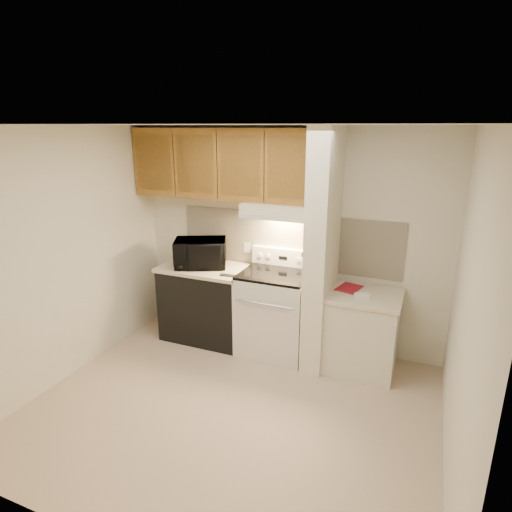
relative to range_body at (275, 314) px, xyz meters
The scene contains 50 objects.
floor 1.24m from the range_body, 90.00° to the right, with size 3.60×3.60×0.00m, color #C3AA8F.
ceiling 2.34m from the range_body, 90.00° to the right, with size 3.60×3.60×0.00m, color white.
wall_back 0.86m from the range_body, 90.00° to the left, with size 3.60×0.02×2.50m, color beige.
wall_left 2.28m from the range_body, 147.31° to the right, with size 0.02×3.00×2.50m, color beige.
wall_right 2.28m from the range_body, 32.69° to the right, with size 0.02×3.00×2.50m, color beige.
backsplash 0.84m from the range_body, 90.00° to the left, with size 2.60×0.02×0.63m, color #FFF2CE.
range_body is the anchor object (origin of this frame).
oven_window 0.32m from the range_body, 90.00° to the right, with size 0.50×0.01×0.30m, color black.
oven_handle 0.44m from the range_body, 90.00° to the right, with size 0.02×0.02×0.65m, color silver.
cooktop 0.48m from the range_body, ahead, with size 0.74×0.64×0.03m, color black.
range_backguard 0.66m from the range_body, 90.00° to the left, with size 0.76×0.08×0.20m, color silver.
range_display 0.64m from the range_body, 90.00° to the left, with size 0.10×0.01×0.04m, color black.
range_knob_left_outer 0.70m from the range_body, 139.40° to the left, with size 0.05×0.05×0.02m, color silver.
range_knob_left_inner 0.66m from the range_body, 126.87° to the left, with size 0.05×0.05×0.02m, color silver.
range_knob_right_inner 0.66m from the range_body, 53.13° to the left, with size 0.05×0.05×0.02m, color silver.
range_knob_right_outer 0.70m from the range_body, 40.60° to the left, with size 0.05×0.05×0.02m, color silver.
dishwasher_front 0.88m from the range_body, behind, with size 1.00×0.63×0.87m, color black.
left_countertop 0.98m from the range_body, behind, with size 1.04×0.67×0.04m, color beige.
spoon_rest 0.69m from the range_body, 158.40° to the right, with size 0.20×0.06×0.01m, color black.
teal_jar 1.11m from the range_body, 166.61° to the left, with size 0.08×0.08×0.09m, color #2D6D65.
outlet 0.86m from the range_body, 146.31° to the left, with size 0.08×0.01×0.12m, color beige.
microwave 1.11m from the range_body, behind, with size 0.59×0.40×0.32m, color black.
partition_pillar 0.94m from the range_body, ahead, with size 0.22×0.70×2.50m, color #F0E9CB.
pillar_trim 0.93m from the range_body, ahead, with size 0.01×0.70×0.04m, color olive.
knife_strip 0.95m from the range_body, ahead, with size 0.02×0.42×0.04m, color black.
knife_blade_a 0.88m from the range_body, 30.14° to the right, with size 0.01×0.04×0.16m, color silver.
knife_handle_a 1.01m from the range_body, 31.14° to the right, with size 0.02×0.02×0.10m, color black.
knife_blade_b 0.85m from the range_body, 21.33° to the right, with size 0.01×0.04×0.18m, color silver.
knife_handle_b 0.99m from the range_body, 18.58° to the right, with size 0.02×0.02×0.10m, color black.
knife_blade_c 0.83m from the range_body, 10.27° to the right, with size 0.01×0.04×0.20m, color silver.
knife_handle_c 0.99m from the range_body, 10.19° to the right, with size 0.02×0.02×0.10m, color black.
knife_blade_d 0.85m from the range_body, ahead, with size 0.01×0.04×0.16m, color silver.
knife_handle_d 0.99m from the range_body, ahead, with size 0.02×0.02×0.10m, color black.
knife_blade_e 0.85m from the range_body, 16.08° to the left, with size 0.01×0.04×0.18m, color silver.
knife_handle_e 0.99m from the range_body, 16.92° to the left, with size 0.02×0.02×0.10m, color black.
oven_mitt 0.85m from the range_body, 23.58° to the left, with size 0.03×0.09×0.22m, color slate.
right_cab_base 0.97m from the range_body, ahead, with size 0.70×0.60×0.81m, color beige.
right_countertop 1.04m from the range_body, ahead, with size 0.74×0.64×0.04m, color beige.
red_folder 0.89m from the range_body, ahead, with size 0.21×0.29×0.01m, color maroon.
white_box 1.05m from the range_body, ahead, with size 0.14×0.09×0.04m, color white.
range_hood 1.17m from the range_body, 90.00° to the left, with size 0.78×0.44×0.15m, color beige.
hood_lip 1.12m from the range_body, 90.00° to the right, with size 0.78×0.04×0.06m, color beige.
upper_cabinets 1.77m from the range_body, 166.16° to the left, with size 2.18×0.33×0.77m, color olive.
cab_door_a 2.22m from the range_body, behind, with size 0.46×0.01×0.63m, color olive.
cab_gap_a 2.04m from the range_body, behind, with size 0.01×0.01×0.73m, color black.
cab_door_b 1.89m from the range_body, behind, with size 0.46×0.01×0.63m, color olive.
cab_gap_b 1.77m from the range_body, behind, with size 0.01×0.01×0.73m, color black.
cab_door_c 1.68m from the range_body, behind, with size 0.46×0.01×0.63m, color olive.
cab_gap_c 1.63m from the range_body, behind, with size 0.01×0.01×0.73m, color black.
cab_door_d 1.63m from the range_body, ahead, with size 0.46×0.01×0.63m, color olive.
Camera 1 is at (1.49, -3.01, 2.49)m, focal length 30.00 mm.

